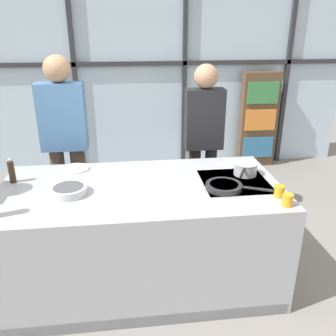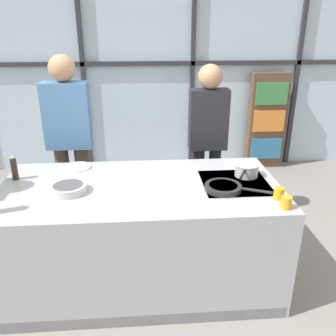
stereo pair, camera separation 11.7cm
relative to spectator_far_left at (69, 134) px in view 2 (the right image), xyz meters
The scene contains 13 objects.
ground_plane 1.57m from the spectator_far_left, 53.39° to the right, with size 18.00×18.00×0.00m, color gray.
back_window_wall 1.91m from the spectator_far_left, 68.03° to the left, with size 6.40×0.10×2.80m.
bookshelf 3.03m from the spectator_far_left, 31.00° to the left, with size 0.54×0.19×1.42m.
demo_island 1.32m from the spectator_far_left, 53.38° to the right, with size 2.19×1.08×0.89m.
spectator_far_left is the anchor object (origin of this frame).
spectator_center_left 1.40m from the spectator_far_left, ahead, with size 0.39×0.24×1.71m.
frying_pan 1.72m from the spectator_far_left, 38.69° to the right, with size 0.48×0.29×0.04m.
saucepan 1.78m from the spectator_far_left, 27.47° to the right, with size 0.23×0.34×0.10m.
white_plate 0.57m from the spectator_far_left, 73.99° to the right, with size 0.24×0.24×0.01m, color white.
mixing_bowl 1.03m from the spectator_far_left, 80.77° to the right, with size 0.27×0.27×0.06m.
pepper_grinder 0.81m from the spectator_far_left, 112.06° to the right, with size 0.05×0.05×0.20m.
juice_glass_near 2.19m from the spectator_far_left, 39.23° to the right, with size 0.07×0.07×0.09m, color orange.
juice_glass_far 2.10m from the spectator_far_left, 36.27° to the right, with size 0.07×0.07×0.09m, color orange.
Camera 2 is at (0.03, -2.52, 2.07)m, focal length 38.00 mm.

